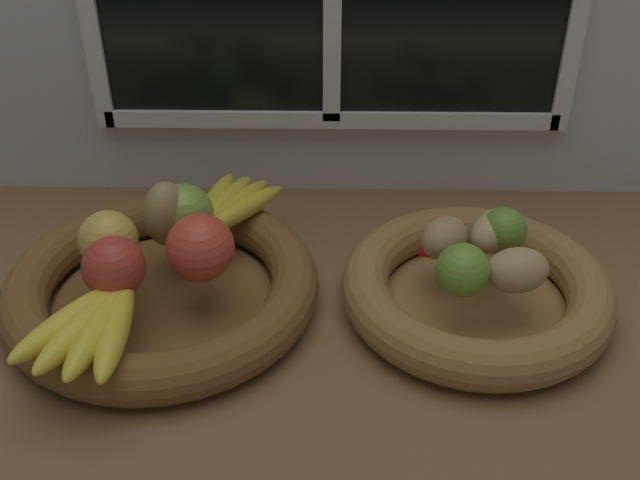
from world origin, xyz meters
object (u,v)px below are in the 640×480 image
(banana_bunch_back, at_px, (226,209))
(potato_back, at_px, (494,231))
(apple_red_front, at_px, (115,267))
(potato_oblong, at_px, (446,238))
(banana_bunch_front, at_px, (95,323))
(apple_golden_left, at_px, (110,240))
(fruit_bowl_right, at_px, (477,290))
(potato_small, at_px, (519,270))
(pear_brown, at_px, (168,214))
(chili_pepper, at_px, (485,261))
(lime_far, at_px, (505,230))
(apple_red_right, at_px, (202,248))
(apple_green_back, at_px, (185,213))
(fruit_bowl_left, at_px, (164,287))
(lime_near, at_px, (464,270))

(banana_bunch_back, xyz_separation_m, potato_back, (0.33, -0.06, 0.01))
(apple_red_front, height_order, potato_oblong, apple_red_front)
(banana_bunch_front, relative_size, potato_back, 2.20)
(apple_golden_left, height_order, banana_bunch_front, apple_golden_left)
(fruit_bowl_right, xyz_separation_m, potato_small, (0.03, -0.03, 0.06))
(fruit_bowl_right, xyz_separation_m, potato_back, (0.02, 0.05, 0.05))
(fruit_bowl_right, height_order, apple_red_front, apple_red_front)
(apple_golden_left, xyz_separation_m, pear_brown, (0.06, 0.05, 0.01))
(pear_brown, relative_size, potato_oblong, 1.25)
(chili_pepper, bearing_deg, lime_far, 69.35)
(banana_bunch_back, distance_m, chili_pepper, 0.33)
(pear_brown, height_order, banana_bunch_back, pear_brown)
(pear_brown, distance_m, lime_far, 0.40)
(fruit_bowl_right, height_order, banana_bunch_front, banana_bunch_front)
(fruit_bowl_right, bearing_deg, apple_red_right, -177.06)
(apple_green_back, xyz_separation_m, banana_bunch_front, (-0.07, -0.18, -0.02))
(apple_red_right, bearing_deg, fruit_bowl_left, 163.10)
(fruit_bowl_left, xyz_separation_m, apple_red_front, (-0.04, -0.05, 0.06))
(apple_red_right, distance_m, banana_bunch_back, 0.13)
(lime_far, bearing_deg, potato_oblong, -170.75)
(pear_brown, bearing_deg, potato_back, -0.53)
(fruit_bowl_right, bearing_deg, apple_golden_left, 179.47)
(pear_brown, height_order, potato_oblong, pear_brown)
(pear_brown, bearing_deg, lime_far, -1.31)
(potato_oblong, bearing_deg, pear_brown, 176.41)
(fruit_bowl_right, height_order, banana_bunch_back, banana_bunch_back)
(lime_far, bearing_deg, chili_pepper, -127.39)
(pear_brown, height_order, lime_near, pear_brown)
(fruit_bowl_right, height_order, potato_oblong, potato_oblong)
(apple_red_front, relative_size, banana_bunch_back, 0.41)
(fruit_bowl_left, height_order, fruit_bowl_right, same)
(banana_bunch_front, distance_m, banana_bunch_back, 0.25)
(apple_green_back, bearing_deg, lime_far, -2.89)
(lime_near, bearing_deg, apple_green_back, 162.36)
(apple_red_right, relative_size, chili_pepper, 0.52)
(fruit_bowl_right, height_order, apple_green_back, apple_green_back)
(apple_red_right, xyz_separation_m, lime_near, (0.29, -0.03, -0.01))
(potato_back, bearing_deg, lime_near, -118.98)
(apple_red_front, distance_m, chili_pepper, 0.42)
(banana_bunch_back, distance_m, potato_back, 0.34)
(lime_near, bearing_deg, fruit_bowl_left, 173.12)
(potato_oblong, bearing_deg, fruit_bowl_left, -174.86)
(apple_red_front, bearing_deg, potato_small, 1.87)
(fruit_bowl_right, height_order, apple_red_right, apple_red_right)
(banana_bunch_back, xyz_separation_m, lime_near, (0.28, -0.15, 0.02))
(apple_green_back, height_order, banana_bunch_front, apple_green_back)
(potato_back, bearing_deg, apple_green_back, 177.89)
(pear_brown, relative_size, banana_bunch_back, 0.48)
(apple_red_right, distance_m, lime_near, 0.29)
(banana_bunch_front, bearing_deg, pear_brown, 74.65)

